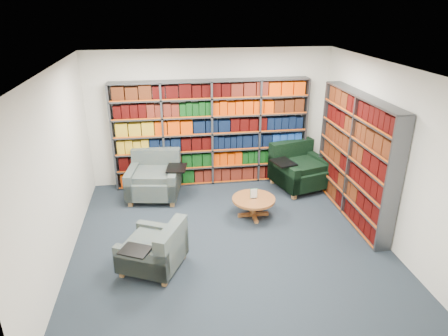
{
  "coord_description": "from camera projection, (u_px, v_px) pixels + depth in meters",
  "views": [
    {
      "loc": [
        -0.92,
        -5.53,
        3.66
      ],
      "look_at": [
        0.0,
        0.6,
        1.05
      ],
      "focal_mm": 32.0,
      "sensor_mm": 36.0,
      "label": 1
    }
  ],
  "objects": [
    {
      "name": "chair_teal_left",
      "position": [
        155.0,
        178.0,
        8.01
      ],
      "size": [
        1.24,
        1.12,
        0.89
      ],
      "color": "#091E3E",
      "rests_on": "ground"
    },
    {
      "name": "coffee_table",
      "position": [
        254.0,
        202.0,
        7.22
      ],
      "size": [
        0.78,
        0.78,
        0.55
      ],
      "color": "#9A4A22",
      "rests_on": "ground"
    },
    {
      "name": "bookshelf_back",
      "position": [
        212.0,
        134.0,
        8.3
      ],
      "size": [
        4.0,
        0.28,
        2.2
      ],
      "color": "#47494F",
      "rests_on": "ground"
    },
    {
      "name": "bookshelf_right",
      "position": [
        355.0,
        158.0,
        7.03
      ],
      "size": [
        0.28,
        2.5,
        2.2
      ],
      "color": "#47494F",
      "rests_on": "ground"
    },
    {
      "name": "chair_green_right",
      "position": [
        298.0,
        169.0,
        8.41
      ],
      "size": [
        1.31,
        1.24,
        0.91
      ],
      "color": "black",
      "rests_on": "ground"
    },
    {
      "name": "room_shell",
      "position": [
        230.0,
        162.0,
        6.05
      ],
      "size": [
        5.02,
        5.02,
        2.82
      ],
      "color": "black",
      "rests_on": "ground"
    },
    {
      "name": "chair_teal_front",
      "position": [
        157.0,
        251.0,
        5.8
      ],
      "size": [
        1.08,
        1.09,
        0.74
      ],
      "color": "#091E3E",
      "rests_on": "ground"
    }
  ]
}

